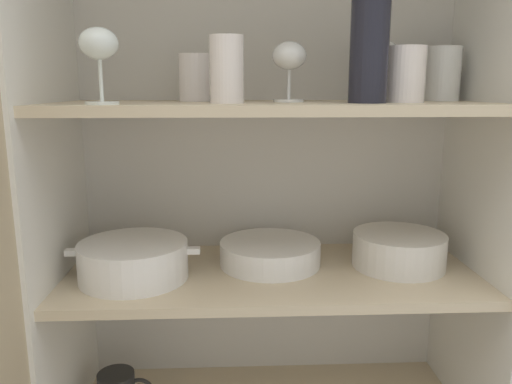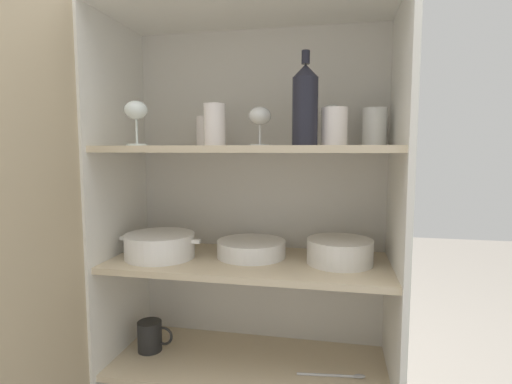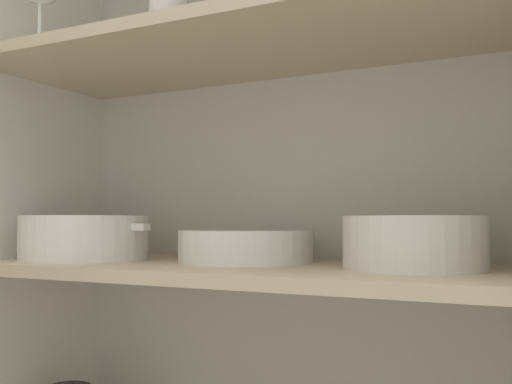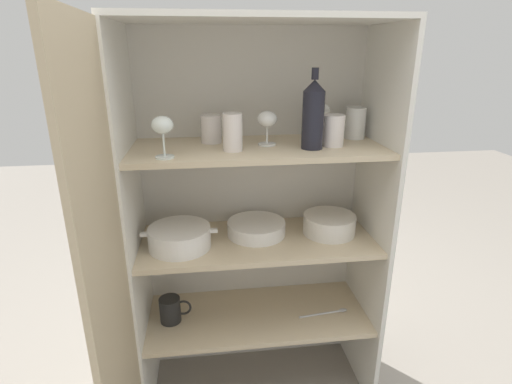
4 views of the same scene
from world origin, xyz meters
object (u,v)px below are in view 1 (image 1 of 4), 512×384
(mixing_bowl_large, at_px, (399,249))
(casserole_dish, at_px, (134,260))
(plate_stack_white, at_px, (271,253))
(wine_bottle, at_px, (370,40))

(mixing_bowl_large, distance_m, casserole_dish, 0.58)
(plate_stack_white, bearing_deg, casserole_dish, -166.63)
(wine_bottle, bearing_deg, plate_stack_white, 150.94)
(mixing_bowl_large, height_order, casserole_dish, casserole_dish)
(wine_bottle, relative_size, mixing_bowl_large, 1.31)
(wine_bottle, height_order, casserole_dish, wine_bottle)
(wine_bottle, xyz_separation_m, mixing_bowl_large, (0.11, 0.08, -0.44))
(plate_stack_white, height_order, casserole_dish, casserole_dish)
(plate_stack_white, relative_size, casserole_dish, 0.81)
(plate_stack_white, bearing_deg, mixing_bowl_large, -4.88)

